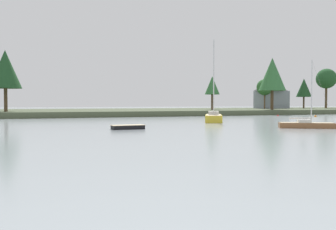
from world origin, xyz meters
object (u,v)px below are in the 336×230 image
at_px(dinghy_black, 128,128).
at_px(sailboat_yellow, 213,120).
at_px(sailboat_wood, 306,126).
at_px(mooring_buoy_orange, 315,116).
at_px(mooring_buoy_red, 278,116).

bearing_deg(dinghy_black, sailboat_yellow, 34.20).
bearing_deg(sailboat_wood, sailboat_yellow, 101.76).
relative_size(dinghy_black, sailboat_wood, 0.46).
xyz_separation_m(sailboat_yellow, sailboat_wood, (3.63, -17.45, -0.11)).
relative_size(sailboat_wood, mooring_buoy_orange, 15.21).
height_order(sailboat_wood, mooring_buoy_orange, sailboat_wood).
xyz_separation_m(sailboat_wood, mooring_buoy_red, (21.97, 34.55, -0.11)).
height_order(sailboat_wood, mooring_buoy_red, sailboat_wood).
bearing_deg(dinghy_black, sailboat_wood, -15.33).
bearing_deg(mooring_buoy_red, sailboat_yellow, -146.25).
bearing_deg(sailboat_yellow, mooring_buoy_orange, 19.00).
relative_size(sailboat_yellow, mooring_buoy_red, 27.77).
height_order(dinghy_black, mooring_buoy_red, dinghy_black).
relative_size(sailboat_wood, mooring_buoy_red, 17.24).
bearing_deg(sailboat_wood, mooring_buoy_red, 57.55).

